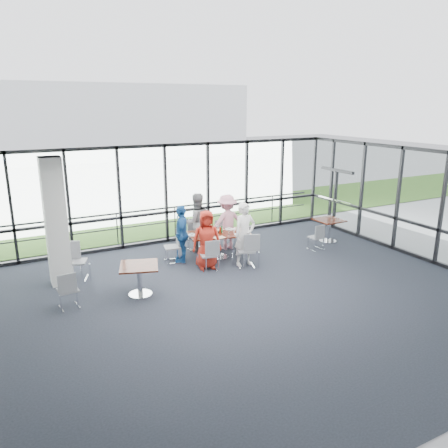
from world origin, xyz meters
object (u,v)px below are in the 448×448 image
diner_near_left (206,240)px  diner_far_right (227,222)px  chair_spare_lb (77,262)px  chair_spare_r (316,237)px  chair_main_end (172,247)px  diner_end (182,234)px  structural_column (56,222)px  chair_main_nr (246,250)px  main_table (219,238)px  chair_main_fl (197,236)px  chair_main_nl (208,255)px  side_table_left (139,270)px  chair_spare_la (68,290)px  diner_near_right (245,234)px  side_table_right (329,223)px  diner_far_left (197,222)px  chair_main_fr (225,234)px

diner_near_left → diner_far_right: (1.28, 1.22, 0.05)m
chair_spare_lb → chair_spare_r: 7.06m
diner_far_right → chair_main_end: 2.03m
diner_far_right → chair_spare_r: bearing=147.2°
diner_end → chair_main_end: diner_end is taller
structural_column → chair_main_nr: bearing=-14.1°
main_table → chair_main_fl: 0.97m
chair_main_nl → chair_main_nr: (1.03, -0.27, 0.05)m
main_table → side_table_left: (-2.87, -1.46, 0.02)m
chair_spare_lb → chair_spare_r: (6.99, -0.97, -0.08)m
diner_far_right → chair_spare_la: bearing=19.4°
side_table_left → diner_far_right: bearing=31.2°
structural_column → side_table_left: 2.45m
side_table_left → diner_end: bearing=43.3°
chair_spare_la → chair_spare_lb: (0.46, 1.60, 0.06)m
side_table_left → diner_near_right: 3.27m
diner_near_right → chair_main_nr: diner_near_right is taller
side_table_right → diner_near_left: size_ratio=0.52×
chair_main_fl → chair_main_end: (-1.05, -0.62, -0.03)m
main_table → chair_spare_r: size_ratio=2.42×
diner_far_left → chair_main_fr: size_ratio=2.23×
diner_far_right → diner_end: 1.75m
diner_end → chair_main_fl: size_ratio=1.74×
chair_spare_lb → chair_spare_la: bearing=93.9°
chair_spare_la → chair_spare_r: (7.46, 0.62, -0.02)m
chair_main_fr → diner_end: bearing=41.4°
structural_column → side_table_left: (1.55, -1.63, -0.96)m
side_table_right → chair_main_end: 5.29m
chair_main_end → chair_spare_lb: size_ratio=0.93×
chair_main_end → diner_end: bearing=84.8°
chair_main_nl → chair_spare_r: size_ratio=1.06×
diner_far_left → chair_main_end: 1.29m
main_table → diner_near_left: 0.92m
chair_spare_r → diner_far_left: bearing=150.6°
diner_far_right → chair_main_fl: 1.03m
side_table_right → chair_main_nl: size_ratio=0.99×
main_table → chair_main_nr: (0.31, -1.02, -0.13)m
main_table → chair_main_nr: bearing=-61.5°
diner_near_left → chair_spare_la: 3.89m
chair_main_fl → chair_main_fr: bearing=172.3°
diner_far_left → chair_main_nr: size_ratio=1.89×
diner_near_left → diner_end: (-0.41, 0.78, 0.01)m
chair_main_fl → chair_spare_lb: chair_spare_lb is taller
chair_main_end → chair_spare_lb: 2.65m
diner_far_left → diner_far_right: 0.95m
chair_main_nl → chair_spare_lb: 3.43m
main_table → chair_spare_r: (2.98, -0.76, -0.21)m
diner_far_left → chair_main_nr: diner_far_left is taller
chair_main_nr → diner_near_left: bearing=175.2°
side_table_right → chair_main_fr: 3.46m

